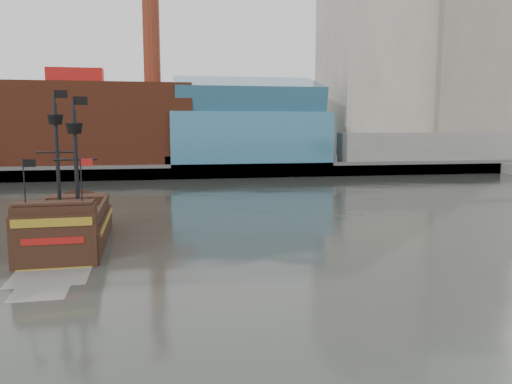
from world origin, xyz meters
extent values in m
plane|color=#242722|center=(0.00, 0.00, 0.00)|extent=(400.00, 400.00, 0.00)
cube|color=slate|center=(0.00, 92.00, 1.00)|extent=(220.00, 60.00, 2.00)
cube|color=#4C4C49|center=(0.00, 62.50, 1.30)|extent=(220.00, 1.00, 2.60)
cube|color=maroon|center=(-22.00, 72.00, 9.50)|extent=(42.00, 18.00, 15.00)
cube|color=#316683|center=(10.00, 70.00, 7.00)|extent=(30.00, 16.00, 10.00)
cube|color=#BCB09C|center=(40.00, 80.00, 25.00)|extent=(20.00, 22.00, 46.00)
cube|color=gray|center=(58.00, 76.00, 21.00)|extent=(18.00, 18.00, 38.00)
cube|color=#BCB09C|center=(50.00, 97.00, 28.00)|extent=(24.00, 20.00, 52.00)
cube|color=slate|center=(48.00, 66.00, 5.00)|extent=(40.00, 6.00, 6.00)
cylinder|color=maroon|center=(-8.00, 74.00, 28.00)|extent=(3.20, 3.20, 22.00)
cube|color=#316683|center=(10.00, 70.00, 15.00)|extent=(28.00, 14.94, 8.78)
cube|color=maroon|center=(75.00, 82.00, 33.00)|extent=(5.00, 2.50, 2.50)
cube|color=black|center=(-13.60, 14.27, 0.68)|extent=(6.12, 13.76, 2.94)
cube|color=#512F1D|center=(-13.60, 14.27, 2.32)|extent=(5.51, 12.38, 0.34)
cube|color=black|center=(-13.79, 19.69, 2.71)|extent=(4.90, 2.88, 1.13)
cube|color=black|center=(-13.40, 8.39, 3.17)|extent=(5.43, 1.99, 2.04)
cube|color=black|center=(-13.36, 7.35, 1.36)|extent=(5.55, 0.47, 4.52)
cube|color=olive|center=(-13.36, 7.19, 3.17)|extent=(5.09, 0.27, 0.57)
cube|color=maroon|center=(-13.36, 7.19, 1.92)|extent=(3.96, 0.23, 0.45)
cylinder|color=black|center=(-14.56, 15.93, 6.90)|extent=(0.33, 0.33, 8.82)
cylinder|color=black|center=(-12.51, 12.27, 6.56)|extent=(0.33, 0.33, 8.14)
cone|color=black|center=(-14.56, 15.93, 9.95)|extent=(1.29, 1.29, 0.79)
cone|color=black|center=(-12.51, 12.27, 9.27)|extent=(1.29, 1.29, 0.79)
cube|color=black|center=(-14.06, 15.95, 11.99)|extent=(1.02, 0.07, 0.62)
cube|color=black|center=(-12.01, 12.29, 11.31)|extent=(1.02, 0.07, 0.62)
cube|color=gray|center=(-13.30, 5.45, 0.01)|extent=(4.94, 4.23, 0.02)
camera|label=1|loc=(-5.92, -26.86, 9.51)|focal=35.00mm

